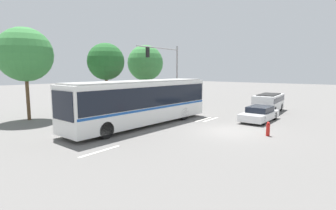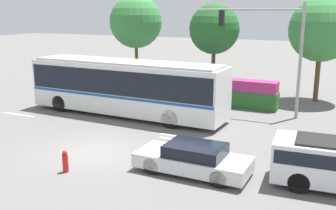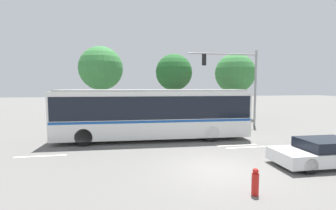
{
  "view_description": "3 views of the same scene",
  "coord_description": "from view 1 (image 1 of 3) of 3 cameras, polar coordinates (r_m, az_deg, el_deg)",
  "views": [
    {
      "loc": [
        -15.45,
        -6.97,
        3.88
      ],
      "look_at": [
        -1.69,
        3.71,
        1.59
      ],
      "focal_mm": 27.9,
      "sensor_mm": 36.0,
      "label": 1
    },
    {
      "loc": [
        9.69,
        -13.15,
        5.97
      ],
      "look_at": [
        1.83,
        3.48,
        1.51
      ],
      "focal_mm": 41.59,
      "sensor_mm": 36.0,
      "label": 2
    },
    {
      "loc": [
        -3.59,
        -8.68,
        3.37
      ],
      "look_at": [
        -1.0,
        6.1,
        2.17
      ],
      "focal_mm": 24.55,
      "sensor_mm": 36.0,
      "label": 3
    }
  ],
  "objects": [
    {
      "name": "sedan_foreground",
      "position": [
        21.46,
        19.35,
        -1.85
      ],
      "size": [
        4.34,
        1.81,
        1.14
      ],
      "rotation": [
        0.0,
        0.0,
        3.13
      ],
      "color": "silver",
      "rests_on": "ground"
    },
    {
      "name": "traffic_light_pole",
      "position": [
        26.67,
        0.05,
        8.41
      ],
      "size": [
        6.1,
        0.24,
        6.44
      ],
      "rotation": [
        0.0,
        0.0,
        3.14
      ],
      "color": "gray",
      "rests_on": "ground"
    },
    {
      "name": "street_tree_right",
      "position": [
        31.58,
        -4.97,
        9.11
      ],
      "size": [
        4.23,
        4.23,
        6.91
      ],
      "color": "brown",
      "rests_on": "ground"
    },
    {
      "name": "flowering_hedge",
      "position": [
        25.34,
        -6.5,
        0.62
      ],
      "size": [
        6.73,
        1.12,
        1.76
      ],
      "color": "#286028",
      "rests_on": "ground"
    },
    {
      "name": "city_bus",
      "position": [
        18.67,
        -5.65,
        1.12
      ],
      "size": [
        12.1,
        2.94,
        3.19
      ],
      "rotation": [
        0.0,
        0.0,
        3.11
      ],
      "color": "silver",
      "rests_on": "ground"
    },
    {
      "name": "ground_plane",
      "position": [
        17.39,
        13.25,
        -5.6
      ],
      "size": [
        140.0,
        140.0,
        0.0
      ],
      "primitive_type": "plane",
      "color": "slate"
    },
    {
      "name": "suv_left_lane",
      "position": [
        26.59,
        21.13,
        0.75
      ],
      "size": [
        4.9,
        2.22,
        1.69
      ],
      "rotation": [
        0.0,
        0.0,
        3.21
      ],
      "color": "silver",
      "rests_on": "ground"
    },
    {
      "name": "fire_hydrant",
      "position": [
        16.76,
        21.01,
        -4.95
      ],
      "size": [
        0.22,
        0.22,
        0.86
      ],
      "color": "red",
      "rests_on": "ground"
    },
    {
      "name": "lane_stripe_far",
      "position": [
        21.18,
        9.32,
        -3.14
      ],
      "size": [
        2.4,
        0.16,
        0.01
      ],
      "primitive_type": "cube",
      "color": "silver",
      "rests_on": "ground"
    },
    {
      "name": "lane_stripe_near",
      "position": [
        13.25,
        -14.59,
        -9.76
      ],
      "size": [
        2.4,
        0.16,
        0.01
      ],
      "primitive_type": "cube",
      "color": "silver",
      "rests_on": "ground"
    },
    {
      "name": "street_tree_centre",
      "position": [
        25.92,
        -13.42,
        9.17
      ],
      "size": [
        3.51,
        3.51,
        6.51
      ],
      "color": "brown",
      "rests_on": "ground"
    },
    {
      "name": "street_tree_left",
      "position": [
        23.25,
        -28.8,
        9.61
      ],
      "size": [
        4.16,
        4.16,
        7.2
      ],
      "color": "brown",
      "rests_on": "ground"
    },
    {
      "name": "lane_stripe_mid",
      "position": [
        21.18,
        7.73,
        -3.11
      ],
      "size": [
        2.4,
        0.16,
        0.01
      ],
      "primitive_type": "cube",
      "color": "silver",
      "rests_on": "ground"
    }
  ]
}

